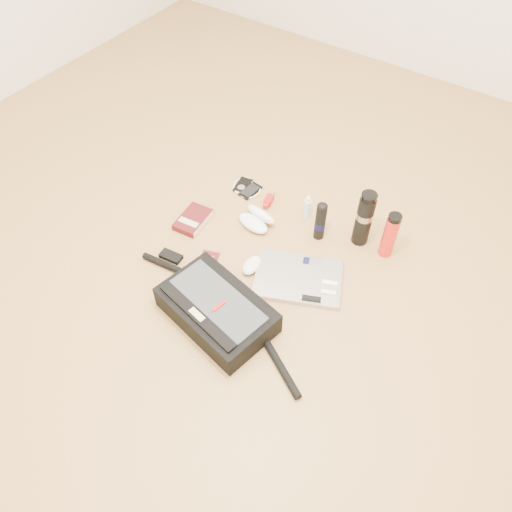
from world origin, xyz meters
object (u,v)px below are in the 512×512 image
object	(u,v)px
laptop	(299,279)
thermos_red	(390,235)
thermos_black	(364,218)
messenger_bag	(216,309)
book	(193,220)

from	to	relation	value
laptop	thermos_red	xyz separation A→B (m)	(0.24, 0.35, 0.10)
thermos_black	laptop	bearing A→B (deg)	-107.07
messenger_bag	book	xyz separation A→B (m)	(-0.42, 0.36, -0.04)
thermos_red	messenger_bag	bearing A→B (deg)	-120.57
messenger_bag	thermos_red	xyz separation A→B (m)	(0.41, 0.70, 0.06)
book	thermos_red	distance (m)	0.90
book	thermos_red	xyz separation A→B (m)	(0.83, 0.34, 0.10)
laptop	thermos_red	bearing A→B (deg)	32.13
laptop	messenger_bag	bearing A→B (deg)	-140.75
book	thermos_red	bearing A→B (deg)	15.85
messenger_bag	thermos_red	bearing A→B (deg)	70.80
messenger_bag	book	bearing A→B (deg)	150.30
messenger_bag	thermos_black	bearing A→B (deg)	79.31
messenger_bag	laptop	world-z (taller)	messenger_bag
laptop	thermos_red	size ratio (longest dim) A/B	1.87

